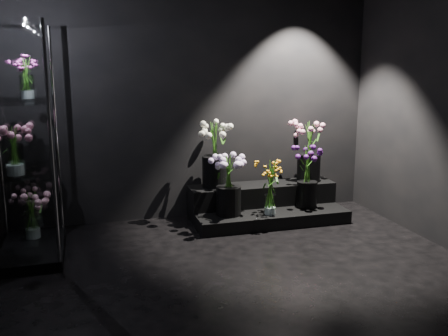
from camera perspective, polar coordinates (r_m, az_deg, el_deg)
name	(u,v)px	position (r m, az deg, el deg)	size (l,w,h in m)	color
floor	(256,290)	(3.93, 3.64, -13.74)	(4.00, 4.00, 0.00)	black
wall_back	(195,91)	(5.47, -3.28, 8.79)	(4.00, 4.00, 0.00)	black
display_riser	(265,205)	(5.57, 4.70, -4.21)	(1.65, 0.73, 0.37)	black
display_case	(23,144)	(4.61, -22.03, 2.53)	(0.55, 0.92, 2.03)	black
bouquet_orange_bells	(270,188)	(5.21, 5.33, -2.28)	(0.31, 0.31, 0.56)	white
bouquet_lilac	(229,180)	(5.15, 0.53, -1.41)	(0.43, 0.43, 0.64)	black
bouquet_purple	(307,174)	(5.51, 9.52, -0.65)	(0.35, 0.35, 0.67)	black
bouquet_cream_roses	(215,150)	(5.39, -1.09, 2.08)	(0.51, 0.51, 0.70)	black
bouquet_pink_roses	(309,148)	(5.74, 9.72, 2.29)	(0.41, 0.41, 0.68)	black
bouquet_case_pink	(14,149)	(4.43, -22.91, 2.03)	(0.33, 0.33, 0.41)	white
bouquet_case_magenta	(26,77)	(4.72, -21.67, 9.59)	(0.27, 0.27, 0.36)	white
bouquet_case_base_pink	(31,214)	(4.97, -21.14, -4.92)	(0.42, 0.42, 0.43)	white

